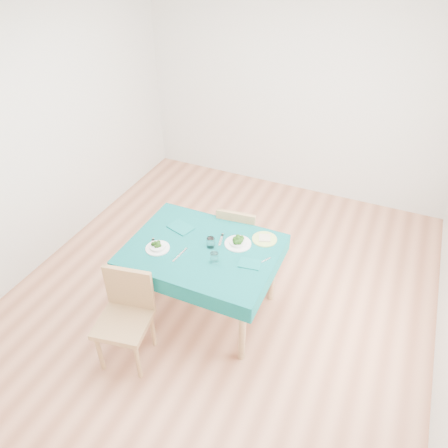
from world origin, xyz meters
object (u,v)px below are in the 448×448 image
at_px(table, 204,280).
at_px(bowl_far, 238,241).
at_px(chair_near, 122,315).
at_px(side_plate, 265,239).
at_px(bowl_near, 157,246).
at_px(chair_far, 240,234).

distance_m(table, bowl_far, 0.52).
distance_m(chair_near, side_plate, 1.39).
height_order(bowl_near, bowl_far, bowl_far).
bearing_deg(side_plate, bowl_far, -141.21).
xyz_separation_m(table, side_plate, (0.46, 0.33, 0.38)).
bearing_deg(chair_near, bowl_far, 46.52).
bearing_deg(table, side_plate, 36.11).
bearing_deg(chair_near, bowl_near, 79.64).
bearing_deg(chair_far, chair_near, 66.74).
height_order(chair_near, side_plate, chair_near).
bearing_deg(table, bowl_near, -154.96).
xyz_separation_m(bowl_near, bowl_far, (0.62, 0.34, 0.00)).
xyz_separation_m(table, bowl_near, (-0.35, -0.16, 0.41)).
bearing_deg(table, bowl_far, 34.00).
distance_m(chair_near, chair_far, 1.50).
relative_size(bowl_near, bowl_far, 0.89).
relative_size(table, side_plate, 5.81).
height_order(chair_near, bowl_near, chair_near).
xyz_separation_m(table, chair_far, (0.09, 0.66, 0.10)).
xyz_separation_m(chair_near, chair_far, (0.44, 1.43, -0.04)).
distance_m(chair_near, bowl_far, 1.16).
relative_size(bowl_far, side_plate, 1.06).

